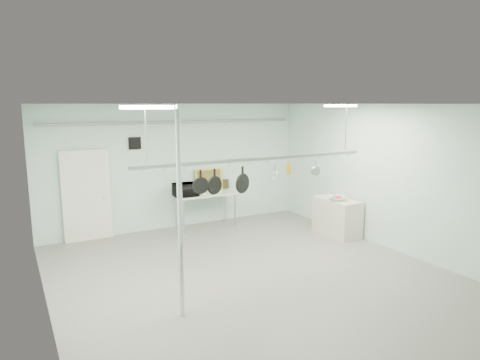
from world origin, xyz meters
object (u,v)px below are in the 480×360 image
side_cabinet (337,217)px  skillet_left (201,182)px  microwave (186,190)px  skillet_mid (214,181)px  coffee_canister (202,190)px  chrome_pole (180,214)px  pot_rack (259,157)px  skillet_right (243,180)px  fruit_bowl (337,198)px  prep_table (206,196)px

side_cabinet → skillet_left: skillet_left is taller
microwave → skillet_mid: 3.36m
coffee_canister → skillet_mid: (-1.17, -3.20, 0.85)m
chrome_pole → pot_rack: chrome_pole is taller
pot_rack → skillet_right: size_ratio=9.51×
coffee_canister → skillet_mid: bearing=-110.1°
side_cabinet → skillet_mid: skillet_mid is taller
fruit_bowl → skillet_mid: size_ratio=0.94×
coffee_canister → skillet_mid: skillet_mid is taller
pot_rack → coffee_canister: size_ratio=22.46×
microwave → skillet_right: size_ratio=1.20×
fruit_bowl → microwave: bearing=144.1°
chrome_pole → prep_table: bearing=61.3°
microwave → fruit_bowl: size_ratio=1.45×
skillet_left → fruit_bowl: bearing=20.6°
fruit_bowl → skillet_left: bearing=-166.1°
microwave → chrome_pole: bearing=72.1°
skillet_left → skillet_right: bearing=6.7°
prep_table → coffee_canister: 0.25m
microwave → skillet_mid: skillet_mid is taller
pot_rack → coffee_canister: pot_rack is taller
prep_table → coffee_canister: size_ratio=7.49×
coffee_canister → skillet_left: size_ratio=0.52×
side_cabinet → skillet_right: (-3.29, -1.10, 1.38)m
chrome_pole → side_cabinet: chrome_pole is taller
pot_rack → fruit_bowl: size_ratio=11.56×
chrome_pole → fruit_bowl: 5.15m
fruit_bowl → skillet_right: bearing=-162.7°
pot_rack → skillet_mid: 0.97m
microwave → skillet_left: bearing=77.7°
chrome_pole → pot_rack: 2.19m
prep_table → microwave: size_ratio=2.65×
prep_table → fruit_bowl: (2.44, -2.31, 0.12)m
chrome_pole → skillet_mid: 1.37m
skillet_mid → side_cabinet: bearing=0.6°
coffee_canister → side_cabinet: bearing=-38.0°
skillet_right → fruit_bowl: bearing=-4.8°
prep_table → microwave: bearing=-169.6°
pot_rack → fruit_bowl: (2.84, 0.99, -1.28)m
microwave → skillet_left: (-0.97, -3.19, 0.81)m
prep_table → fruit_bowl: bearing=-43.4°
pot_rack → microwave: (-0.20, 3.19, -1.16)m
fruit_bowl → skillet_right: 3.45m
side_cabinet → skillet_left: size_ratio=2.92×
chrome_pole → pot_rack: size_ratio=0.67×
microwave → skillet_mid: (-0.71, -3.19, 0.79)m
microwave → fruit_bowl: (3.04, -2.20, -0.12)m
chrome_pole → pot_rack: (1.90, 0.90, 0.63)m
microwave → coffee_canister: bearing=-174.8°
pot_rack → skillet_left: (-1.17, 0.00, -0.35)m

